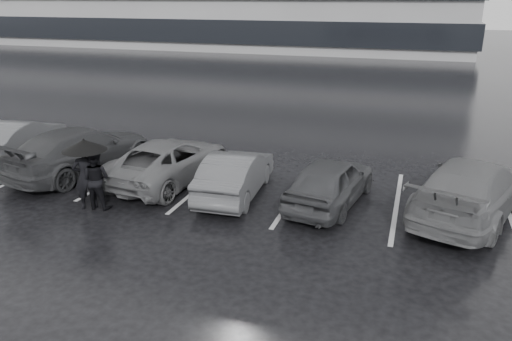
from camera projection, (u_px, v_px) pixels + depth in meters
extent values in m
plane|color=black|center=(247.00, 226.00, 12.20)|extent=(160.00, 160.00, 0.00)
cube|color=black|center=(205.00, 24.00, 60.99)|extent=(60.60, 25.60, 2.20)
imported|color=black|center=(330.00, 181.00, 13.28)|extent=(2.15, 4.04, 1.31)
imported|color=#313134|center=(236.00, 174.00, 13.92)|extent=(1.57, 3.90, 1.26)
imported|color=#454447|center=(169.00, 160.00, 14.99)|extent=(2.60, 4.82, 1.29)
imported|color=black|center=(82.00, 150.00, 15.68)|extent=(3.11, 5.35, 1.46)
imported|color=#313134|center=(19.00, 139.00, 17.20)|extent=(1.90, 4.11, 1.31)
imported|color=#454447|center=(471.00, 188.00, 12.58)|extent=(3.57, 5.47, 1.47)
imported|color=black|center=(86.00, 177.00, 12.98)|extent=(0.76, 0.73, 1.75)
imported|color=black|center=(96.00, 179.00, 13.01)|extent=(0.81, 0.65, 1.60)
cylinder|color=black|center=(88.00, 179.00, 12.97)|extent=(0.02, 0.02, 1.64)
cone|color=black|center=(84.00, 145.00, 12.66)|extent=(1.13, 1.13, 0.29)
sphere|color=black|center=(84.00, 140.00, 12.61)|extent=(0.05, 0.05, 0.05)
cube|color=#B5B5B8|center=(52.00, 163.00, 16.72)|extent=(0.12, 5.00, 0.00)
cube|color=#B5B5B8|center=(125.00, 172.00, 15.90)|extent=(0.12, 5.00, 0.00)
cube|color=#B5B5B8|center=(206.00, 182.00, 15.08)|extent=(0.12, 5.00, 0.00)
cube|color=#B5B5B8|center=(296.00, 193.00, 14.26)|extent=(0.12, 5.00, 0.00)
cube|color=#B5B5B8|center=(397.00, 205.00, 13.44)|extent=(0.12, 5.00, 0.00)
cube|color=#B5B5B8|center=(511.00, 218.00, 12.62)|extent=(0.12, 5.00, 0.00)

